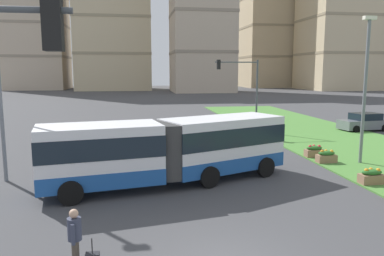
# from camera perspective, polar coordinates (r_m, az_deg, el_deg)

# --- Properties ---
(articulated_bus) EXTENTS (11.90, 5.75, 3.00)m
(articulated_bus) POSITION_cam_1_polar(r_m,az_deg,el_deg) (17.67, -3.37, -3.22)
(articulated_bus) COLOR white
(articulated_bus) RESTS_ON ground
(car_grey_wagon) EXTENTS (4.58, 2.44, 1.58)m
(car_grey_wagon) POSITION_cam_1_polar(r_m,az_deg,el_deg) (36.92, 24.61, 0.80)
(car_grey_wagon) COLOR slate
(car_grey_wagon) RESTS_ON ground
(pedestrian_crossing) EXTENTS (0.36, 0.58, 1.74)m
(pedestrian_crossing) POSITION_cam_1_polar(r_m,az_deg,el_deg) (10.67, -17.33, -15.37)
(pedestrian_crossing) COLOR #4C4238
(pedestrian_crossing) RESTS_ON ground
(flower_planter_2) EXTENTS (1.10, 0.56, 0.74)m
(flower_planter_2) POSITION_cam_1_polar(r_m,az_deg,el_deg) (19.53, 25.53, -6.61)
(flower_planter_2) COLOR #937051
(flower_planter_2) RESTS_ON grass_median
(flower_planter_3) EXTENTS (1.10, 0.56, 0.74)m
(flower_planter_3) POSITION_cam_1_polar(r_m,az_deg,el_deg) (22.98, 19.68, -4.07)
(flower_planter_3) COLOR #937051
(flower_planter_3) RESTS_ON grass_median
(flower_planter_4) EXTENTS (1.10, 0.56, 0.74)m
(flower_planter_4) POSITION_cam_1_polar(r_m,az_deg,el_deg) (24.26, 18.02, -3.34)
(flower_planter_4) COLOR #937051
(flower_planter_4) RESTS_ON grass_median
(traffic_light_far_right) EXTENTS (3.76, 0.28, 6.22)m
(traffic_light_far_right) POSITION_cam_1_polar(r_m,az_deg,el_deg) (32.45, 7.83, 6.73)
(traffic_light_far_right) COLOR #474C51
(traffic_light_far_right) RESTS_ON ground
(streetlight_median) EXTENTS (0.70, 0.28, 8.23)m
(streetlight_median) POSITION_cam_1_polar(r_m,az_deg,el_deg) (23.17, 24.76, 6.05)
(streetlight_median) COLOR slate
(streetlight_median) RESTS_ON ground
(apartment_tower_westcentre) EXTENTS (20.56, 17.74, 48.03)m
(apartment_tower_westcentre) POSITION_cam_1_polar(r_m,az_deg,el_deg) (112.72, -11.96, 18.01)
(apartment_tower_westcentre) COLOR beige
(apartment_tower_westcentre) RESTS_ON ground
(apartment_tower_centre) EXTENTS (15.31, 15.24, 38.14)m
(apartment_tower_centre) POSITION_cam_1_polar(r_m,az_deg,el_deg) (98.51, 1.50, 16.67)
(apartment_tower_centre) COLOR #C6B299
(apartment_tower_centre) RESTS_ON ground
(apartment_tower_eastcentre) EXTENTS (16.97, 20.18, 47.51)m
(apartment_tower_eastcentre) POSITION_cam_1_polar(r_m,az_deg,el_deg) (132.58, 11.44, 16.47)
(apartment_tower_eastcentre) COLOR tan
(apartment_tower_eastcentre) RESTS_ON ground
(apartment_tower_east) EXTENTS (20.01, 19.24, 48.98)m
(apartment_tower_east) POSITION_cam_1_polar(r_m,az_deg,el_deg) (119.49, 21.82, 17.28)
(apartment_tower_east) COLOR beige
(apartment_tower_east) RESTS_ON ground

